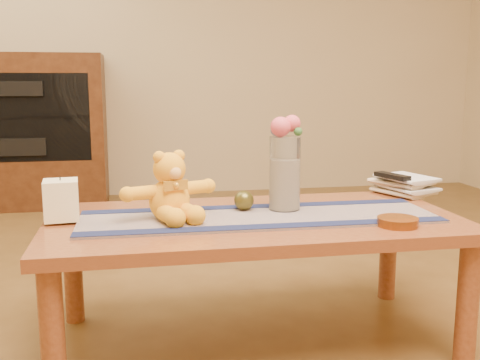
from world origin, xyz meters
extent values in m
plane|color=#573A19|center=(0.00, 0.00, 0.00)|extent=(5.50, 5.50, 0.00)
plane|color=tan|center=(0.00, 2.75, 1.35)|extent=(5.50, 0.00, 5.50)
cube|color=brown|center=(0.00, 0.00, 0.43)|extent=(1.40, 0.70, 0.04)
cylinder|color=brown|center=(-0.64, -0.29, 0.21)|extent=(0.07, 0.07, 0.41)
cylinder|color=brown|center=(0.64, -0.29, 0.21)|extent=(0.07, 0.07, 0.41)
cylinder|color=brown|center=(-0.64, 0.29, 0.21)|extent=(0.07, 0.07, 0.41)
cylinder|color=brown|center=(0.64, 0.29, 0.21)|extent=(0.07, 0.07, 0.41)
cube|color=#1B1A4A|center=(0.01, -0.02, 0.45)|extent=(1.21, 0.37, 0.01)
cube|color=#141C3E|center=(0.01, -0.17, 0.46)|extent=(1.20, 0.08, 0.00)
cube|color=#141C3E|center=(0.01, 0.12, 0.46)|extent=(1.20, 0.08, 0.00)
cube|color=#FFF3BB|center=(-0.64, 0.05, 0.52)|extent=(0.12, 0.12, 0.13)
cylinder|color=black|center=(-0.64, 0.05, 0.60)|extent=(0.00, 0.00, 0.01)
cylinder|color=silver|center=(0.12, 0.06, 0.59)|extent=(0.11, 0.11, 0.26)
cylinder|color=beige|center=(0.12, 0.06, 0.55)|extent=(0.09, 0.09, 0.18)
sphere|color=#E14F5D|center=(0.10, 0.05, 0.75)|extent=(0.07, 0.07, 0.07)
sphere|color=#E14F5D|center=(0.15, 0.07, 0.76)|extent=(0.06, 0.06, 0.06)
sphere|color=#4E6AA9|center=(0.13, 0.10, 0.75)|extent=(0.04, 0.04, 0.04)
sphere|color=#4E6AA9|center=(0.09, 0.08, 0.74)|extent=(0.04, 0.04, 0.04)
sphere|color=#33662D|center=(0.16, 0.04, 0.74)|extent=(0.03, 0.03, 0.03)
sphere|color=#494418|center=(-0.02, 0.07, 0.49)|extent=(0.09, 0.09, 0.07)
imported|color=beige|center=(0.61, 0.24, 0.46)|extent=(0.24, 0.27, 0.02)
imported|color=beige|center=(0.61, 0.24, 0.48)|extent=(0.22, 0.26, 0.02)
imported|color=beige|center=(0.60, 0.24, 0.50)|extent=(0.25, 0.27, 0.02)
imported|color=beige|center=(0.61, 0.24, 0.52)|extent=(0.22, 0.26, 0.02)
cube|color=black|center=(0.61, 0.23, 0.54)|extent=(0.10, 0.17, 0.02)
cylinder|color=#BF5914|center=(0.43, -0.21, 0.46)|extent=(0.16, 0.16, 0.03)
cube|color=#33180B|center=(-1.20, 2.48, 0.55)|extent=(1.20, 0.50, 1.10)
cube|color=black|center=(-1.20, 2.25, 0.66)|extent=(1.02, 0.03, 0.61)
cube|color=#33180B|center=(-1.20, 2.33, 0.66)|extent=(1.02, 0.20, 0.02)
cube|color=black|center=(-1.20, 2.35, 0.86)|extent=(0.42, 0.28, 0.10)
cube|color=black|center=(-1.20, 2.35, 0.46)|extent=(0.42, 0.28, 0.12)
camera|label=1|loc=(-0.40, -1.85, 0.91)|focal=42.41mm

